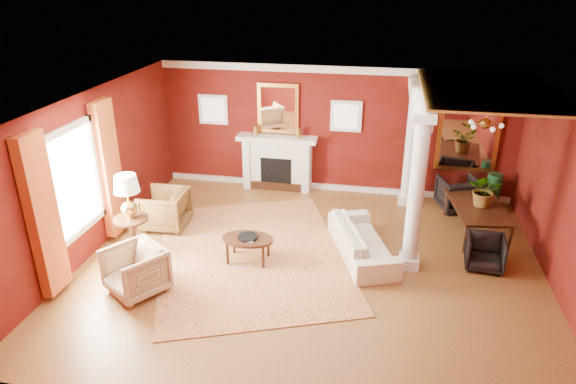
% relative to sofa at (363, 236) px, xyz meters
% --- Properties ---
extents(ground, '(8.00, 8.00, 0.00)m').
position_rel_sofa_xyz_m(ground, '(-0.87, -0.54, -0.40)').
color(ground, brown).
rests_on(ground, ground).
extents(room_shell, '(8.04, 7.04, 2.92)m').
position_rel_sofa_xyz_m(room_shell, '(-0.87, -0.54, 1.62)').
color(room_shell, '#63120D').
rests_on(room_shell, ground).
extents(fireplace, '(1.85, 0.42, 1.29)m').
position_rel_sofa_xyz_m(fireplace, '(-2.17, 2.77, 0.24)').
color(fireplace, white).
rests_on(fireplace, ground).
extents(overmantel_mirror, '(0.95, 0.07, 1.15)m').
position_rel_sofa_xyz_m(overmantel_mirror, '(-2.17, 2.91, 1.50)').
color(overmantel_mirror, gold).
rests_on(overmantel_mirror, fireplace).
extents(flank_window_left, '(0.70, 0.07, 0.70)m').
position_rel_sofa_xyz_m(flank_window_left, '(-3.72, 2.92, 1.40)').
color(flank_window_left, white).
rests_on(flank_window_left, room_shell).
extents(flank_window_right, '(0.70, 0.07, 0.70)m').
position_rel_sofa_xyz_m(flank_window_right, '(-0.62, 2.92, 1.40)').
color(flank_window_right, white).
rests_on(flank_window_right, room_shell).
extents(left_window, '(0.21, 2.55, 2.60)m').
position_rel_sofa_xyz_m(left_window, '(-4.76, -1.14, 1.02)').
color(left_window, white).
rests_on(left_window, room_shell).
extents(column_front, '(0.36, 0.36, 2.80)m').
position_rel_sofa_xyz_m(column_front, '(0.83, -0.24, 1.03)').
color(column_front, white).
rests_on(column_front, ground).
extents(column_back, '(0.36, 0.36, 2.80)m').
position_rel_sofa_xyz_m(column_back, '(0.83, 2.46, 1.03)').
color(column_back, white).
rests_on(column_back, ground).
extents(header_beam, '(0.30, 3.20, 0.32)m').
position_rel_sofa_xyz_m(header_beam, '(0.83, 1.36, 2.22)').
color(header_beam, white).
rests_on(header_beam, column_front).
extents(amber_ceiling, '(2.30, 3.40, 0.04)m').
position_rel_sofa_xyz_m(amber_ceiling, '(1.98, 1.21, 2.47)').
color(amber_ceiling, '#C78B3A').
rests_on(amber_ceiling, room_shell).
extents(dining_mirror, '(1.30, 0.07, 1.70)m').
position_rel_sofa_xyz_m(dining_mirror, '(2.03, 2.91, 1.15)').
color(dining_mirror, gold).
rests_on(dining_mirror, room_shell).
extents(chandelier, '(0.60, 0.62, 0.75)m').
position_rel_sofa_xyz_m(chandelier, '(2.03, 1.26, 1.85)').
color(chandelier, '#BC903B').
rests_on(chandelier, room_shell).
extents(crown_trim, '(8.00, 0.08, 0.16)m').
position_rel_sofa_xyz_m(crown_trim, '(-0.87, 2.92, 2.42)').
color(crown_trim, white).
rests_on(crown_trim, room_shell).
extents(base_trim, '(8.00, 0.08, 0.12)m').
position_rel_sofa_xyz_m(base_trim, '(-0.87, 2.92, -0.34)').
color(base_trim, white).
rests_on(base_trim, ground).
extents(rug, '(4.62, 5.25, 0.02)m').
position_rel_sofa_xyz_m(rug, '(-2.00, -0.37, -0.39)').
color(rug, maroon).
rests_on(rug, ground).
extents(sofa, '(1.26, 2.13, 0.80)m').
position_rel_sofa_xyz_m(sofa, '(0.00, 0.00, 0.00)').
color(sofa, beige).
rests_on(sofa, ground).
extents(armchair_leopard, '(0.83, 0.88, 0.88)m').
position_rel_sofa_xyz_m(armchair_leopard, '(-3.97, 0.37, 0.04)').
color(armchair_leopard, black).
rests_on(armchair_leopard, ground).
extents(armchair_stripe, '(1.13, 1.12, 0.86)m').
position_rel_sofa_xyz_m(armchair_stripe, '(-3.51, -1.85, 0.03)').
color(armchair_stripe, tan).
rests_on(armchair_stripe, ground).
extents(coffee_table, '(0.92, 0.92, 0.47)m').
position_rel_sofa_xyz_m(coffee_table, '(-1.99, -0.59, 0.02)').
color(coffee_table, black).
rests_on(coffee_table, ground).
extents(coffee_book, '(0.15, 0.02, 0.20)m').
position_rel_sofa_xyz_m(coffee_book, '(-2.00, -0.66, 0.17)').
color(coffee_book, black).
rests_on(coffee_book, coffee_table).
extents(side_table, '(0.62, 0.62, 1.54)m').
position_rel_sofa_xyz_m(side_table, '(-4.12, -0.71, 0.64)').
color(side_table, black).
rests_on(side_table, ground).
extents(dining_table, '(0.83, 1.79, 0.96)m').
position_rel_sofa_xyz_m(dining_table, '(2.18, 1.29, 0.08)').
color(dining_table, black).
rests_on(dining_table, ground).
extents(dining_chair_near, '(0.68, 0.64, 0.65)m').
position_rel_sofa_xyz_m(dining_chair_near, '(2.12, -0.02, -0.08)').
color(dining_chair_near, black).
rests_on(dining_chair_near, ground).
extents(dining_chair_far, '(0.95, 0.92, 0.80)m').
position_rel_sofa_xyz_m(dining_chair_far, '(1.91, 2.37, -0.00)').
color(dining_chair_far, black).
rests_on(dining_chair_far, ground).
extents(green_urn, '(0.35, 0.35, 0.84)m').
position_rel_sofa_xyz_m(green_urn, '(2.63, 2.46, -0.07)').
color(green_urn, '#133E20').
rests_on(green_urn, ground).
extents(potted_plant, '(0.70, 0.75, 0.52)m').
position_rel_sofa_xyz_m(potted_plant, '(2.22, 1.26, 0.83)').
color(potted_plant, '#26591E').
rests_on(potted_plant, dining_table).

